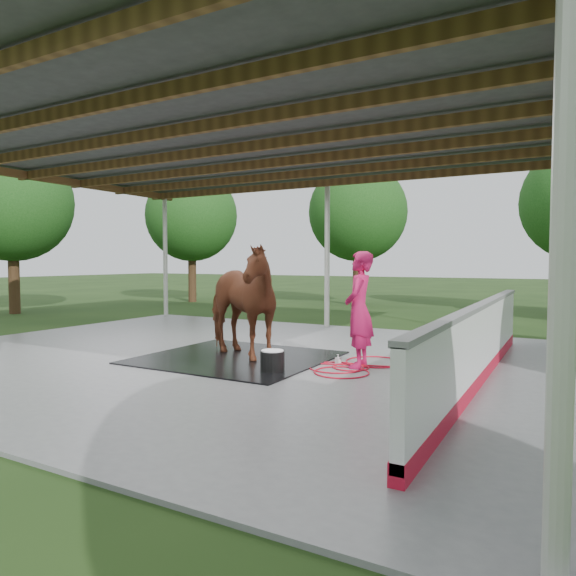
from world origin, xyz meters
The scene contains 12 objects.
ground centered at (0.00, 0.00, 0.00)m, with size 100.00×100.00×0.00m, color #1E3814.
concrete_slab centered at (0.00, 0.00, 0.03)m, with size 12.00×10.00×0.05m, color slate.
pavilion_structure centered at (0.00, 0.00, 3.97)m, with size 12.60×10.60×4.05m.
dasher_board centered at (4.60, 0.00, 0.59)m, with size 0.16×8.00×1.15m.
tree_belt centered at (0.30, 0.90, 3.79)m, with size 28.00×28.00×5.80m.
rubber_mat centered at (0.44, -0.18, 0.06)m, with size 3.19×2.99×0.02m, color black.
horse centered at (0.44, -0.18, 1.08)m, with size 1.08×2.38×2.01m, color brown.
handler centered at (2.67, 0.16, 1.01)m, with size 0.70×0.46×1.92m, color #B1124A.
wash_bucket centered at (1.63, -0.88, 0.23)m, with size 0.38×0.38×0.35m.
soap_bottle_a centered at (3.89, 0.23, 0.18)m, with size 0.10×0.10×0.26m, color silver.
soap_bottle_b centered at (2.28, 0.22, 0.14)m, with size 0.08×0.08×0.17m, color #338CD8.
hose_coil centered at (2.60, 0.11, 0.06)m, with size 1.41×2.00×0.02m.
Camera 1 is at (5.74, -7.77, 1.81)m, focal length 32.00 mm.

